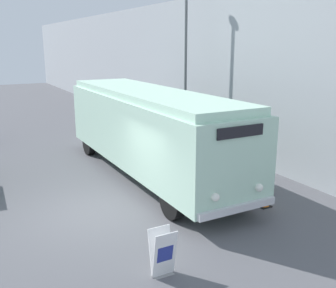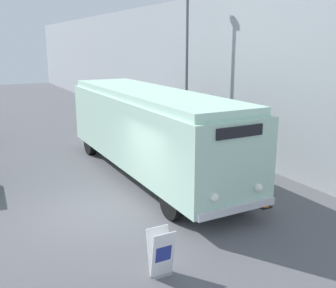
{
  "view_description": "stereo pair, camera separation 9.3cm",
  "coord_description": "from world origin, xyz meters",
  "px_view_note": "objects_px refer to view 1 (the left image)",
  "views": [
    {
      "loc": [
        -3.16,
        -10.08,
        4.69
      ],
      "look_at": [
        2.25,
        -0.19,
        1.81
      ],
      "focal_mm": 42.0,
      "sensor_mm": 36.0,
      "label": 1
    },
    {
      "loc": [
        -3.07,
        -10.12,
        4.69
      ],
      "look_at": [
        2.25,
        -0.19,
        1.81
      ],
      "focal_mm": 42.0,
      "sensor_mm": 36.0,
      "label": 2
    }
  ],
  "objects_px": {
    "sign_board": "(163,253)",
    "traffic_cone": "(264,196)",
    "vintage_bus": "(149,128)",
    "streetlamp": "(186,45)"
  },
  "relations": [
    {
      "from": "sign_board",
      "to": "streetlamp",
      "type": "distance_m",
      "value": 11.09
    },
    {
      "from": "sign_board",
      "to": "streetlamp",
      "type": "xyz_separation_m",
      "value": [
        5.69,
        8.58,
        4.14
      ]
    },
    {
      "from": "vintage_bus",
      "to": "traffic_cone",
      "type": "height_order",
      "value": "vintage_bus"
    },
    {
      "from": "sign_board",
      "to": "streetlamp",
      "type": "bearing_deg",
      "value": 56.44
    },
    {
      "from": "vintage_bus",
      "to": "traffic_cone",
      "type": "xyz_separation_m",
      "value": [
        1.7,
        -4.28,
        -1.45
      ]
    },
    {
      "from": "vintage_bus",
      "to": "streetlamp",
      "type": "xyz_separation_m",
      "value": [
        3.08,
        2.58,
        2.86
      ]
    },
    {
      "from": "sign_board",
      "to": "traffic_cone",
      "type": "bearing_deg",
      "value": 21.68
    },
    {
      "from": "vintage_bus",
      "to": "traffic_cone",
      "type": "distance_m",
      "value": 4.83
    },
    {
      "from": "traffic_cone",
      "to": "vintage_bus",
      "type": "bearing_deg",
      "value": 111.65
    },
    {
      "from": "streetlamp",
      "to": "traffic_cone",
      "type": "xyz_separation_m",
      "value": [
        -1.38,
        -6.86,
        -4.31
      ]
    }
  ]
}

